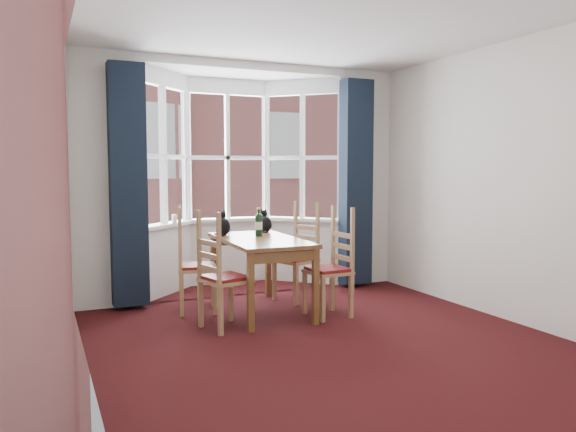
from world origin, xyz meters
TOP-DOWN VIEW (x-y plane):
  - floor at (0.00, 0.00)m, footprint 4.50×4.50m
  - ceiling at (0.00, 0.00)m, footprint 4.50×4.50m
  - wall_left at (-2.00, 0.00)m, footprint 0.00×4.50m
  - wall_right at (2.00, 0.00)m, footprint 0.00×4.50m
  - wall_near at (0.00, -2.25)m, footprint 4.00×0.00m
  - wall_back_pier_left at (-1.65, 2.25)m, footprint 0.70×0.12m
  - wall_back_pier_right at (1.65, 2.25)m, footprint 0.70×0.12m
  - bay_window at (0.00, 2.75)m, footprint 2.76×0.94m
  - curtain_left at (-1.42, 2.07)m, footprint 0.38×0.22m
  - curtain_right at (1.42, 2.07)m, footprint 0.38×0.22m
  - dining_table at (-0.17, 1.37)m, footprint 0.81×1.46m
  - chair_left_near at (-0.79, 0.90)m, footprint 0.49×0.51m
  - chair_left_far at (-0.87, 1.68)m, footprint 0.49×0.50m
  - chair_right_near at (0.50, 0.93)m, footprint 0.43×0.45m
  - chair_right_far at (0.48, 1.73)m, footprint 0.52×0.53m
  - cat_left at (-0.44, 1.82)m, footprint 0.16×0.22m
  - cat_right at (0.10, 1.91)m, footprint 0.15×0.21m
  - wine_bottle at (-0.12, 1.55)m, footprint 0.08×0.08m
  - candle_tall at (-0.81, 2.60)m, footprint 0.06×0.06m
  - street at (0.00, 32.25)m, footprint 80.00×80.00m
  - tenement_building at (0.00, 14.01)m, footprint 18.40×7.80m

SIDE VIEW (x-z plane):
  - street at x=0.00m, z-range -6.00..-6.00m
  - floor at x=0.00m, z-range 0.00..0.00m
  - chair_left_near at x=-0.79m, z-range 0.01..0.93m
  - chair_left_far at x=-0.87m, z-range 0.01..0.93m
  - chair_right_near at x=0.50m, z-range 0.01..0.93m
  - chair_right_far at x=0.48m, z-range 0.01..0.93m
  - dining_table at x=-0.17m, z-range 0.30..1.09m
  - cat_right at x=0.10m, z-range 0.76..1.04m
  - cat_left at x=-0.44m, z-range 0.76..1.05m
  - candle_tall at x=-0.81m, z-range 0.87..0.98m
  - wine_bottle at x=-0.12m, z-range 0.77..1.09m
  - curtain_left at x=-1.42m, z-range 0.05..2.65m
  - curtain_right at x=1.42m, z-range 0.05..2.65m
  - wall_left at x=-2.00m, z-range -0.85..3.65m
  - wall_right at x=2.00m, z-range -0.85..3.65m
  - wall_near at x=0.00m, z-range -0.60..3.40m
  - wall_back_pier_left at x=-1.65m, z-range 0.00..2.80m
  - wall_back_pier_right at x=1.65m, z-range 0.00..2.80m
  - bay_window at x=0.00m, z-range 0.00..2.80m
  - tenement_building at x=0.00m, z-range -6.00..9.20m
  - ceiling at x=0.00m, z-range 2.80..2.80m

